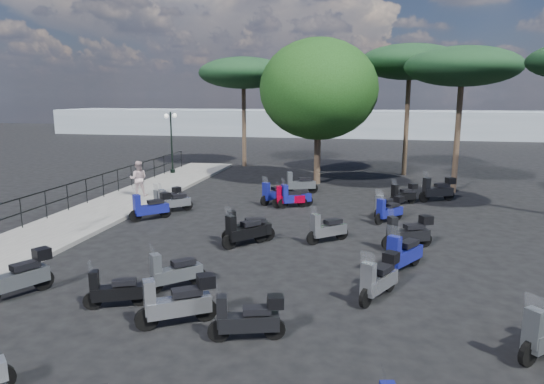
% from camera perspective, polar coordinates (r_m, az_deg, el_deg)
% --- Properties ---
extents(ground, '(120.00, 120.00, 0.00)m').
position_cam_1_polar(ground, '(15.35, -5.54, -7.05)').
color(ground, black).
rests_on(ground, ground).
extents(sidewalk, '(3.00, 30.00, 0.15)m').
position_cam_1_polar(sidewalk, '(20.64, -20.55, -2.70)').
color(sidewalk, slate).
rests_on(sidewalk, ground).
extents(railing, '(0.04, 26.04, 1.10)m').
position_cam_1_polar(railing, '(21.03, -24.00, -0.42)').
color(railing, black).
rests_on(railing, sidewalk).
extents(lamp_post_2, '(0.43, 1.07, 3.69)m').
position_cam_1_polar(lamp_post_2, '(30.07, -11.75, 6.20)').
color(lamp_post_2, black).
rests_on(lamp_post_2, sidewalk).
extents(pedestrian_far, '(0.95, 0.83, 1.66)m').
position_cam_1_polar(pedestrian_far, '(23.54, -15.44, 1.53)').
color(pedestrian_far, '#C4A8AA').
rests_on(pedestrian_far, sidewalk).
extents(scooter_1, '(1.40, 0.74, 1.18)m').
position_cam_1_polar(scooter_1, '(11.91, -18.05, -11.03)').
color(scooter_1, black).
rests_on(scooter_1, ground).
extents(scooter_2, '(1.04, 1.65, 1.43)m').
position_cam_1_polar(scooter_2, '(13.36, -27.81, -8.75)').
color(scooter_2, black).
rests_on(scooter_2, ground).
extents(scooter_3, '(1.31, 1.35, 1.36)m').
position_cam_1_polar(scooter_3, '(19.57, -14.06, -1.74)').
color(scooter_3, black).
rests_on(scooter_3, ground).
extents(scooter_4, '(1.22, 1.24, 1.31)m').
position_cam_1_polar(scooter_4, '(20.60, -11.53, -1.15)').
color(scooter_4, black).
rests_on(scooter_4, ground).
extents(scooter_5, '(0.87, 1.39, 1.21)m').
position_cam_1_polar(scooter_5, '(21.13, -12.25, -0.86)').
color(scooter_5, black).
rests_on(scooter_5, ground).
extents(scooter_7, '(1.24, 1.20, 1.29)m').
position_cam_1_polar(scooter_7, '(12.56, -11.43, -9.30)').
color(scooter_7, black).
rests_on(scooter_7, ground).
extents(scooter_8, '(1.66, 0.98, 1.43)m').
position_cam_1_polar(scooter_8, '(16.10, -2.95, -4.27)').
color(scooter_8, black).
rests_on(scooter_8, ground).
extents(scooter_9, '(1.50, 0.74, 1.24)m').
position_cam_1_polar(scooter_9, '(21.03, 1.99, -0.73)').
color(scooter_9, black).
rests_on(scooter_9, ground).
extents(scooter_10, '(1.06, 1.42, 1.32)m').
position_cam_1_polar(scooter_10, '(21.76, 0.23, -0.24)').
color(scooter_10, black).
rests_on(scooter_10, ground).
extents(scooter_12, '(1.56, 1.10, 1.40)m').
position_cam_1_polar(scooter_12, '(10.69, -11.07, -12.61)').
color(scooter_12, black).
rests_on(scooter_12, ground).
extents(scooter_13, '(1.21, 1.40, 1.39)m').
position_cam_1_polar(scooter_13, '(15.75, -3.32, -4.70)').
color(scooter_13, black).
rests_on(scooter_13, ground).
extents(scooter_14, '(1.45, 1.02, 1.32)m').
position_cam_1_polar(scooter_14, '(21.10, 2.69, -0.61)').
color(scooter_14, black).
rests_on(scooter_14, ground).
extents(scooter_15, '(1.70, 0.83, 1.41)m').
position_cam_1_polar(scooter_15, '(24.07, 3.27, 0.94)').
color(scooter_15, black).
rests_on(scooter_15, ground).
extents(scooter_16, '(1.52, 0.68, 1.24)m').
position_cam_1_polar(scooter_16, '(9.95, -2.89, -14.68)').
color(scooter_16, black).
rests_on(scooter_16, ground).
extents(scooter_17, '(0.98, 1.55, 1.35)m').
position_cam_1_polar(scooter_17, '(12.05, 12.48, -9.96)').
color(scooter_17, black).
rests_on(scooter_17, ground).
extents(scooter_18, '(1.30, 1.16, 1.31)m').
position_cam_1_polar(scooter_18, '(16.22, 6.46, -4.38)').
color(scooter_18, black).
rests_on(scooter_18, ground).
extents(scooter_19, '(0.91, 1.33, 1.20)m').
position_cam_1_polar(scooter_19, '(20.00, 13.14, -1.70)').
color(scooter_19, black).
rests_on(scooter_19, ground).
extents(scooter_20, '(1.29, 1.06, 1.21)m').
position_cam_1_polar(scooter_20, '(22.40, 15.18, -0.31)').
color(scooter_20, black).
rests_on(scooter_20, ground).
extents(scooter_23, '(1.09, 1.60, 1.45)m').
position_cam_1_polar(scooter_23, '(13.97, 15.18, -7.11)').
color(scooter_23, black).
rests_on(scooter_23, ground).
extents(scooter_24, '(1.62, 0.98, 1.39)m').
position_cam_1_polar(scooter_24, '(16.03, 15.71, -4.66)').
color(scooter_24, black).
rests_on(scooter_24, ground).
extents(scooter_25, '(1.14, 1.29, 1.25)m').
position_cam_1_polar(scooter_25, '(19.19, 13.65, -2.10)').
color(scooter_25, black).
rests_on(scooter_25, ground).
extents(scooter_26, '(1.67, 1.03, 1.44)m').
position_cam_1_polar(scooter_26, '(23.50, 18.90, 0.23)').
color(scooter_26, black).
rests_on(scooter_26, ground).
extents(broadleaf_tree, '(6.33, 6.33, 7.81)m').
position_cam_1_polar(broadleaf_tree, '(26.55, 5.49, 11.92)').
color(broadleaf_tree, '#38281E').
rests_on(broadleaf_tree, ground).
extents(pine_0, '(5.98, 5.98, 7.78)m').
position_cam_1_polar(pine_0, '(30.57, 15.91, 14.46)').
color(pine_0, '#38281E').
rests_on(pine_0, ground).
extents(pine_1, '(5.47, 5.47, 7.12)m').
position_cam_1_polar(pine_1, '(25.63, 21.50, 13.52)').
color(pine_1, '#38281E').
rests_on(pine_1, ground).
extents(pine_2, '(5.96, 5.96, 7.31)m').
position_cam_1_polar(pine_2, '(33.28, -3.38, 13.77)').
color(pine_2, '#38281E').
rests_on(pine_2, ground).
extents(distant_hills, '(70.00, 8.00, 3.00)m').
position_cam_1_polar(distant_hills, '(59.16, 7.40, 8.04)').
color(distant_hills, gray).
rests_on(distant_hills, ground).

